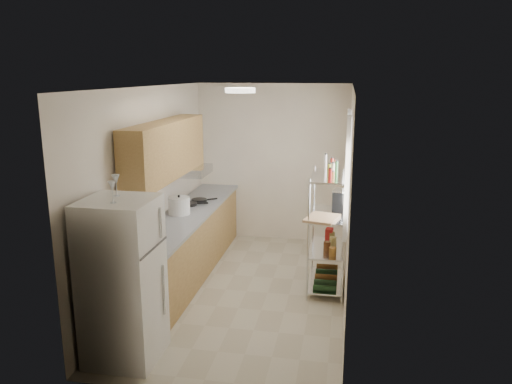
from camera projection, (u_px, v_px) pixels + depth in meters
room at (246, 194)px, 6.17m from camera, size 2.52×4.42×2.62m
counter_run at (188, 243)px, 6.95m from camera, size 0.63×3.51×0.90m
upper_cabinets at (166, 150)px, 6.33m from camera, size 0.33×2.20×0.72m
range_hood at (191, 170)px, 7.18m from camera, size 0.50×0.60×0.12m
window at (347, 172)px, 6.23m from camera, size 0.06×1.00×1.46m
bakers_rack at (328, 207)px, 6.32m from camera, size 0.45×0.90×1.73m
ceiling_dome at (240, 90)px, 5.59m from camera, size 0.34×0.34×0.05m
refrigerator at (123, 281)px, 4.80m from camera, size 0.67×0.67×1.62m
wine_glass_a at (116, 185)px, 4.72m from camera, size 0.07×0.07×0.21m
wine_glass_b at (112, 192)px, 4.46m from camera, size 0.07×0.07×0.20m
rice_cooker at (179, 206)px, 6.71m from camera, size 0.29×0.29×0.23m
frying_pan_large at (189, 204)px, 7.18m from camera, size 0.31×0.31×0.04m
frying_pan_small at (199, 201)px, 7.35m from camera, size 0.32×0.32×0.05m
cutting_board at (322, 218)px, 6.10m from camera, size 0.45×0.53×0.03m
espresso_machine at (340, 199)px, 6.54m from camera, size 0.19×0.25×0.26m
storage_bag at (329, 234)px, 6.75m from camera, size 0.11×0.14×0.15m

